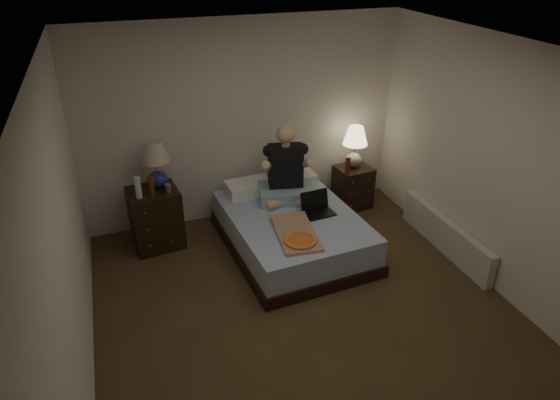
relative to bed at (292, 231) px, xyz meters
name	(u,v)px	position (x,y,z in m)	size (l,w,h in m)	color
floor	(310,318)	(-0.26, -1.21, -0.23)	(4.00, 4.50, 0.00)	brown
ceiling	(320,57)	(-0.26, -1.21, 2.27)	(4.00, 4.50, 0.00)	white
wall_back	(244,122)	(-0.26, 1.04, 1.02)	(4.00, 2.50, 0.00)	white
wall_left	(64,249)	(-2.26, -1.21, 1.02)	(4.50, 2.50, 0.00)	white
wall_right	(505,173)	(1.74, -1.21, 1.02)	(4.50, 2.50, 0.00)	white
bed	(292,231)	(0.00, 0.00, 0.00)	(1.37, 1.83, 0.46)	#5C80B9
nightstand_left	(156,218)	(-1.48, 0.61, 0.13)	(0.55, 0.50, 0.72)	black
nightstand_right	(353,187)	(1.13, 0.70, 0.06)	(0.44, 0.40, 0.58)	black
lamp_left	(156,164)	(-1.39, 0.69, 0.77)	(0.32, 0.32, 0.56)	navy
lamp_right	(355,147)	(1.13, 0.73, 0.63)	(0.32, 0.32, 0.56)	gray
water_bottle	(138,188)	(-1.63, 0.48, 0.61)	(0.07, 0.07, 0.25)	silver
soda_can	(168,188)	(-1.31, 0.51, 0.54)	(0.07, 0.07, 0.10)	#B6B6B1
beer_bottle_left	(151,186)	(-1.49, 0.49, 0.60)	(0.06, 0.06, 0.23)	#56300C
beer_bottle_right	(348,165)	(0.96, 0.57, 0.46)	(0.06, 0.06, 0.23)	#57200C
person	(286,164)	(0.06, 0.38, 0.69)	(0.66, 0.52, 0.93)	black
laptop	(319,205)	(0.29, -0.09, 0.35)	(0.34, 0.28, 0.24)	black
pizza_box	(300,241)	(-0.14, -0.61, 0.27)	(0.40, 0.76, 0.08)	tan
radiator	(445,235)	(1.67, -0.63, -0.03)	(0.10, 1.60, 0.40)	silver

